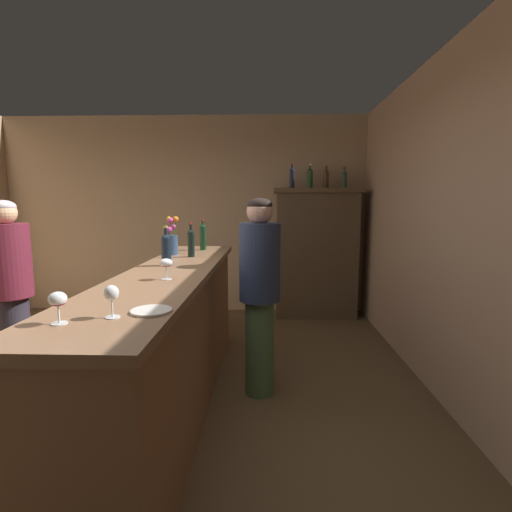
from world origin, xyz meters
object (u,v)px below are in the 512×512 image
object	(u,v)px
display_bottle_center	(326,178)
patron_redhead	(10,286)
wine_glass_rear	(166,264)
flower_arrangement	(171,240)
wine_glass_front	(58,301)
display_cabinet	(316,251)
display_bottle_midleft	(310,177)
wine_bottle_riesling	(191,242)
display_bottle_left	(292,177)
bartender	(260,288)
wine_bottle_malbec	(166,248)
wine_bottle_syrah	(203,236)
cheese_plate	(151,311)
wine_glass_mid	(111,295)
bar_counter	(172,340)
display_bottle_midright	(344,179)

from	to	relation	value
display_bottle_center	patron_redhead	world-z (taller)	display_bottle_center
wine_glass_rear	flower_arrangement	bearing A→B (deg)	102.67
wine_glass_rear	display_bottle_center	bearing A→B (deg)	62.83
wine_glass_front	wine_glass_rear	size ratio (longest dim) A/B	0.98
display_cabinet	display_bottle_midleft	size ratio (longest dim) A/B	5.48
wine_bottle_riesling	wine_glass_front	distance (m)	1.95
flower_arrangement	patron_redhead	world-z (taller)	patron_redhead
display_bottle_left	display_bottle_center	world-z (taller)	display_bottle_left
wine_glass_rear	display_bottle_center	size ratio (longest dim) A/B	0.46
wine_bottle_riesling	bartender	world-z (taller)	bartender
wine_bottle_malbec	wine_glass_rear	world-z (taller)	wine_bottle_malbec
wine_bottle_syrah	cheese_plate	xyz separation A→B (m)	(0.16, -2.29, -0.14)
wine_bottle_syrah	bartender	world-z (taller)	bartender
wine_glass_mid	wine_glass_rear	distance (m)	0.82
wine_glass_front	flower_arrangement	distance (m)	2.08
wine_glass_front	bartender	distance (m)	1.72
wine_glass_front	display_bottle_center	bearing A→B (deg)	66.27
wine_bottle_malbec	wine_glass_mid	size ratio (longest dim) A/B	2.20
wine_bottle_riesling	bartender	distance (m)	0.84
wine_glass_rear	bar_counter	bearing A→B (deg)	101.17
wine_bottle_syrah	wine_bottle_malbec	xyz separation A→B (m)	(-0.11, -1.02, -0.01)
bar_counter	cheese_plate	xyz separation A→B (m)	(0.20, -1.08, 0.54)
display_bottle_left	display_bottle_midright	size ratio (longest dim) A/B	1.16
wine_glass_front	display_bottle_center	distance (m)	4.10
display_cabinet	wine_glass_rear	bearing A→B (deg)	-115.36
wine_bottle_malbec	display_bottle_left	xyz separation A→B (m)	(1.12, 2.25, 0.70)
cheese_plate	display_bottle_midleft	size ratio (longest dim) A/B	0.57
wine_bottle_malbec	display_bottle_center	distance (m)	2.83
wine_bottle_riesling	flower_arrangement	world-z (taller)	flower_arrangement
wine_glass_mid	patron_redhead	bearing A→B (deg)	135.22
display_cabinet	wine_glass_mid	world-z (taller)	display_cabinet
wine_bottle_syrah	wine_bottle_riesling	size ratio (longest dim) A/B	1.04
flower_arrangement	display_bottle_midleft	world-z (taller)	display_bottle_midleft
wine_glass_rear	patron_redhead	world-z (taller)	patron_redhead
wine_bottle_riesling	cheese_plate	xyz separation A→B (m)	(0.18, -1.77, -0.13)
wine_glass_front	display_bottle_midleft	xyz separation A→B (m)	(1.40, 3.70, 0.74)
wine_glass_rear	display_bottle_midleft	size ratio (longest dim) A/B	0.42
wine_bottle_malbec	cheese_plate	world-z (taller)	wine_bottle_malbec
wine_glass_rear	display_bottle_left	world-z (taller)	display_bottle_left
flower_arrangement	display_bottle_midright	size ratio (longest dim) A/B	1.27
wine_glass_mid	flower_arrangement	distance (m)	2.01
wine_glass_mid	cheese_plate	distance (m)	0.19
bartender	display_bottle_left	bearing A→B (deg)	-111.44
display_bottle_left	display_bottle_midleft	size ratio (longest dim) A/B	1.03
wine_bottle_syrah	wine_bottle_riesling	world-z (taller)	wine_bottle_syrah
patron_redhead	wine_glass_rear	bearing A→B (deg)	-25.09
cheese_plate	display_bottle_center	world-z (taller)	display_bottle_center
display_cabinet	cheese_plate	distance (m)	3.72
display_bottle_midleft	patron_redhead	world-z (taller)	display_bottle_midleft
display_cabinet	wine_bottle_riesling	world-z (taller)	display_cabinet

